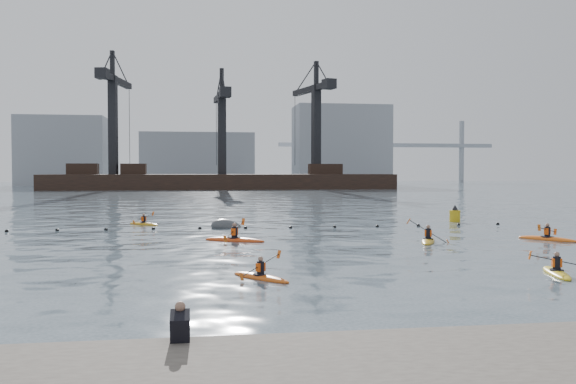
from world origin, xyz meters
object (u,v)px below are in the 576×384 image
kayaker_3 (428,240)px  nav_buoy (455,216)px  kayaker_0 (261,276)px  mooring_buoy (227,228)px  kayaker_5 (144,223)px  kayaker_1 (557,272)px  kayaker_2 (235,239)px  kayaker_4 (547,238)px

kayaker_3 → nav_buoy: (6.88, 12.17, 0.34)m
kayaker_0 → mooring_buoy: kayaker_0 is taller
kayaker_5 → kayaker_0: bearing=-122.4°
kayaker_1 → kayaker_2: kayaker_2 is taller
kayaker_1 → mooring_buoy: size_ratio=1.33×
kayaker_3 → kayaker_4: size_ratio=1.06×
kayaker_1 → kayaker_5: size_ratio=1.23×
kayaker_2 → nav_buoy: (17.16, 10.22, 0.33)m
kayaker_1 → mooring_buoy: kayaker_1 is taller
kayaker_2 → kayaker_3: kayaker_3 is taller
kayaker_2 → mooring_buoy: 7.95m
kayaker_5 → kayaker_3: bearing=-86.2°
mooring_buoy → nav_buoy: size_ratio=1.56×
kayaker_0 → mooring_buoy: bearing=54.1°
kayaker_0 → kayaker_5: (-5.99, 22.80, 0.00)m
kayaker_4 → nav_buoy: size_ratio=2.11×
nav_buoy → kayaker_1: bearing=-104.9°
kayaker_1 → nav_buoy: nav_buoy is taller
kayaker_4 → nav_buoy: nav_buoy is taller
kayaker_4 → mooring_buoy: (-17.20, 9.96, -0.10)m
kayaker_0 → nav_buoy: 27.71m
kayaker_2 → kayaker_4: kayaker_2 is taller
kayaker_2 → nav_buoy: nav_buoy is taller
kayaker_4 → mooring_buoy: size_ratio=1.35×
kayaker_0 → kayaker_1: bearing=-40.4°
kayaker_1 → nav_buoy: size_ratio=2.08×
kayaker_1 → kayaker_2: size_ratio=0.88×
kayaker_2 → kayaker_3: 10.46m
kayaker_3 → kayaker_4: (6.88, -0.06, 0.00)m
kayaker_4 → kayaker_5: (-22.93, 13.10, -0.01)m
kayaker_2 → mooring_buoy: bearing=29.3°
kayaker_0 → kayaker_3: kayaker_3 is taller
kayaker_5 → nav_buoy: nav_buoy is taller
kayaker_2 → kayaker_5: kayaker_2 is taller
kayaker_3 → kayaker_5: kayaker_3 is taller
kayaker_3 → kayaker_4: kayaker_3 is taller
kayaker_2 → kayaker_5: (-5.77, 11.09, -0.02)m
kayaker_0 → kayaker_2: (-0.22, 11.71, 0.02)m
kayaker_5 → kayaker_2: bearing=-109.6°
kayaker_5 → kayaker_1: bearing=-101.4°
kayaker_4 → nav_buoy: bearing=-125.4°
kayaker_0 → kayaker_1: kayaker_0 is taller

